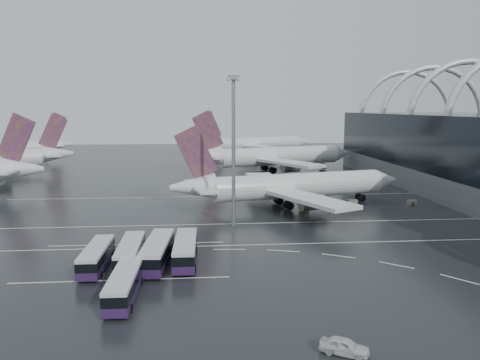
{
  "coord_description": "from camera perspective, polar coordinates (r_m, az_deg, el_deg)",
  "views": [
    {
      "loc": [
        -13.49,
        -74.28,
        21.92
      ],
      "look_at": [
        -5.43,
        21.06,
        7.0
      ],
      "focal_mm": 35.0,
      "sensor_mm": 36.0,
      "label": 1
    }
  ],
  "objects": [
    {
      "name": "lane_marking_near",
      "position": [
        76.73,
        5.55,
        -7.78
      ],
      "size": [
        120.0,
        0.25,
        0.01
      ],
      "primitive_type": "cube",
      "color": "white",
      "rests_on": "ground"
    },
    {
      "name": "gse_cart_belly_e",
      "position": [
        115.66,
        7.53,
        -1.88
      ],
      "size": [
        1.88,
        1.11,
        1.02
      ],
      "primitive_type": "cube",
      "color": "#A98B16",
      "rests_on": "ground"
    },
    {
      "name": "lane_marking_mid",
      "position": [
        90.04,
        3.95,
        -5.25
      ],
      "size": [
        120.0,
        0.25,
        0.01
      ],
      "primitive_type": "cube",
      "color": "white",
      "rests_on": "ground"
    },
    {
      "name": "gse_cart_belly_d",
      "position": [
        113.29,
        20.24,
        -2.57
      ],
      "size": [
        1.95,
        1.16,
        1.07
      ],
      "primitive_type": "cube",
      "color": "slate",
      "rests_on": "ground"
    },
    {
      "name": "bus_bay_line_south",
      "position": [
        63.15,
        -14.41,
        -11.73
      ],
      "size": [
        28.0,
        0.25,
        0.01
      ],
      "primitive_type": "cube",
      "color": "white",
      "rests_on": "ground"
    },
    {
      "name": "floodlight_mast",
      "position": [
        84.84,
        -0.8,
        5.74
      ],
      "size": [
        2.11,
        2.11,
        27.51
      ],
      "color": "gray",
      "rests_on": "ground"
    },
    {
      "name": "bus_row_near_b",
      "position": [
        68.18,
        -13.23,
        -8.61
      ],
      "size": [
        3.21,
        12.84,
        3.15
      ],
      "rotation": [
        0.0,
        0.0,
        1.58
      ],
      "color": "#23123A",
      "rests_on": "ground"
    },
    {
      "name": "gse_cart_belly_c",
      "position": [
        101.26,
        7.82,
        -3.41
      ],
      "size": [
        1.98,
        1.17,
        1.08
      ],
      "primitive_type": "cube",
      "color": "#A98B16",
      "rests_on": "ground"
    },
    {
      "name": "jet_remote_far",
      "position": [
        212.11,
        -25.66,
        3.45
      ],
      "size": [
        42.64,
        34.91,
        19.9
      ],
      "rotation": [
        0.0,
        0.0,
        3.64
      ],
      "color": "white",
      "rests_on": "ground"
    },
    {
      "name": "bus_row_near_d",
      "position": [
        68.01,
        -6.67,
        -8.42
      ],
      "size": [
        3.33,
        13.27,
        3.26
      ],
      "rotation": [
        0.0,
        0.0,
        1.56
      ],
      "color": "#23123A",
      "rests_on": "ground"
    },
    {
      "name": "bus_row_far_b",
      "position": [
        57.0,
        -13.92,
        -12.21
      ],
      "size": [
        3.12,
        12.45,
        3.05
      ],
      "rotation": [
        0.0,
        0.0,
        1.56
      ],
      "color": "#23123A",
      "rests_on": "ground"
    },
    {
      "name": "airliner_gate_c",
      "position": [
        213.81,
        1.69,
        4.36
      ],
      "size": [
        55.29,
        50.49,
        20.57
      ],
      "rotation": [
        0.0,
        0.0,
        0.4
      ],
      "color": "white",
      "rests_on": "ground"
    },
    {
      "name": "airliner_main",
      "position": [
        103.5,
        5.83,
        -0.81
      ],
      "size": [
        53.91,
        46.56,
        18.41
      ],
      "rotation": [
        0.0,
        0.0,
        0.23
      ],
      "color": "white",
      "rests_on": "ground"
    },
    {
      "name": "jet_remote_mid",
      "position": [
        171.02,
        -26.96,
        2.28
      ],
      "size": [
        44.64,
        36.36,
        19.99
      ],
      "rotation": [
        0.0,
        0.0,
        3.51
      ],
      "color": "white",
      "rests_on": "ground"
    },
    {
      "name": "bus_row_near_c",
      "position": [
        67.52,
        -10.06,
        -8.56
      ],
      "size": [
        4.05,
        13.91,
        3.38
      ],
      "rotation": [
        0.0,
        0.0,
        1.5
      ],
      "color": "#23123A",
      "rests_on": "ground"
    },
    {
      "name": "gse_cart_belly_b",
      "position": [
        109.5,
        13.55,
        -2.63
      ],
      "size": [
        2.1,
        1.24,
        1.15
      ],
      "primitive_type": "cube",
      "color": "slate",
      "rests_on": "ground"
    },
    {
      "name": "van_curve_b",
      "position": [
        45.37,
        12.6,
        -19.18
      ],
      "size": [
        4.73,
        3.66,
        1.5
      ],
      "primitive_type": "imported",
      "rotation": [
        0.0,
        0.0,
        1.08
      ],
      "color": "silver",
      "rests_on": "ground"
    },
    {
      "name": "ground",
      "position": [
        78.62,
        5.29,
        -7.37
      ],
      "size": [
        420.0,
        420.0,
        0.0
      ],
      "primitive_type": "plane",
      "color": "black",
      "rests_on": "ground"
    },
    {
      "name": "airliner_gate_b",
      "position": [
        159.14,
        3.88,
        2.84
      ],
      "size": [
        59.4,
        52.73,
        21.05
      ],
      "rotation": [
        0.0,
        0.0,
        0.31
      ],
      "color": "white",
      "rests_on": "ground"
    },
    {
      "name": "lane_marking_far",
      "position": [
        117.14,
        1.87,
        -1.92
      ],
      "size": [
        120.0,
        0.25,
        0.01
      ],
      "primitive_type": "cube",
      "color": "white",
      "rests_on": "ground"
    },
    {
      "name": "bus_row_near_a",
      "position": [
        68.07,
        -17.07,
        -8.85
      ],
      "size": [
        3.0,
        12.33,
        3.03
      ],
      "rotation": [
        0.0,
        0.0,
        1.57
      ],
      "color": "#23123A",
      "rests_on": "ground"
    },
    {
      "name": "bus_bay_line_north",
      "position": [
        78.16,
        -12.47,
        -7.64
      ],
      "size": [
        28.0,
        0.25,
        0.01
      ],
      "primitive_type": "cube",
      "color": "white",
      "rests_on": "ground"
    }
  ]
}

